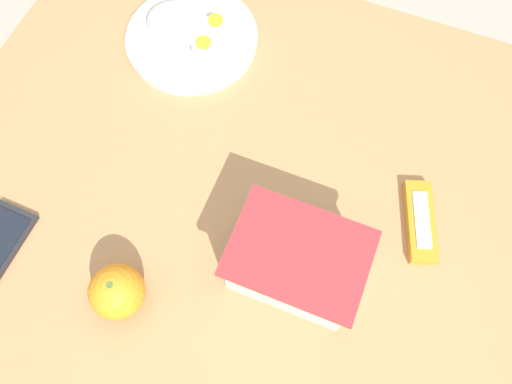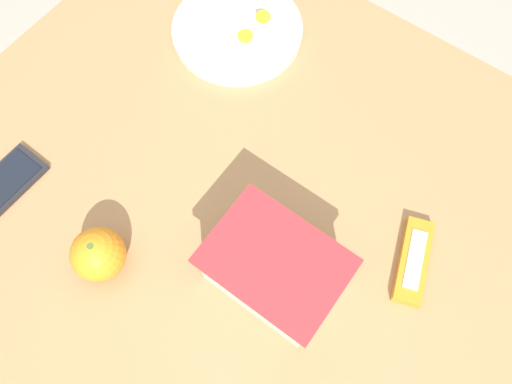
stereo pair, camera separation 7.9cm
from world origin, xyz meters
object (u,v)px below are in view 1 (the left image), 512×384
(rice_plate, at_px, (189,34))
(candy_bar, at_px, (420,222))
(orange_fruit, at_px, (117,291))
(food_container, at_px, (296,264))

(rice_plate, bearing_deg, candy_bar, 158.10)
(orange_fruit, distance_m, rice_plate, 0.49)
(orange_fruit, height_order, rice_plate, orange_fruit)
(food_container, distance_m, rice_plate, 0.48)
(candy_bar, bearing_deg, food_container, 42.94)
(rice_plate, xyz_separation_m, candy_bar, (-0.49, 0.20, -0.01))
(food_container, height_order, rice_plate, food_container)
(rice_plate, relative_size, candy_bar, 1.74)
(food_container, relative_size, rice_plate, 0.77)
(food_container, height_order, candy_bar, food_container)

